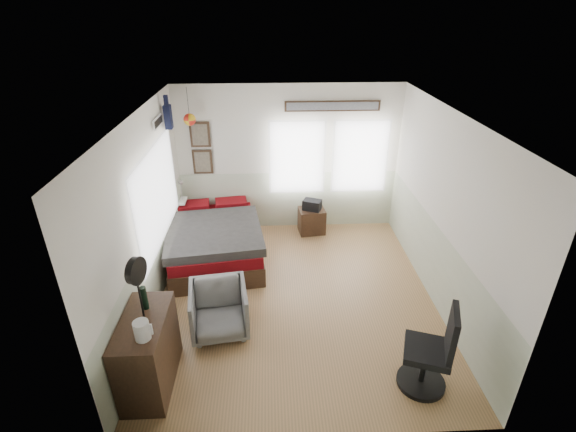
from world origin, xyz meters
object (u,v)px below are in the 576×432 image
at_px(dresser, 148,352).
at_px(nightstand, 312,221).
at_px(task_chair, 432,356).
at_px(bed, 215,241).
at_px(armchair, 219,310).

distance_m(dresser, nightstand, 4.06).
relative_size(nightstand, task_chair, 0.43).
xyz_separation_m(bed, armchair, (0.25, -1.81, 0.02)).
xyz_separation_m(armchair, task_chair, (2.43, -1.02, 0.10)).
height_order(dresser, task_chair, task_chair).
height_order(bed, armchair, armchair).
xyz_separation_m(bed, task_chair, (2.68, -2.83, 0.12)).
bearing_deg(bed, task_chair, -54.30).
bearing_deg(task_chair, bed, 153.23).
relative_size(armchair, nightstand, 1.58).
distance_m(bed, task_chair, 3.90).
distance_m(nightstand, task_chair, 3.76).
xyz_separation_m(bed, dresser, (-0.44, -2.63, 0.13)).
xyz_separation_m(bed, nightstand, (1.72, 0.80, -0.09)).
height_order(armchair, task_chair, task_chair).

